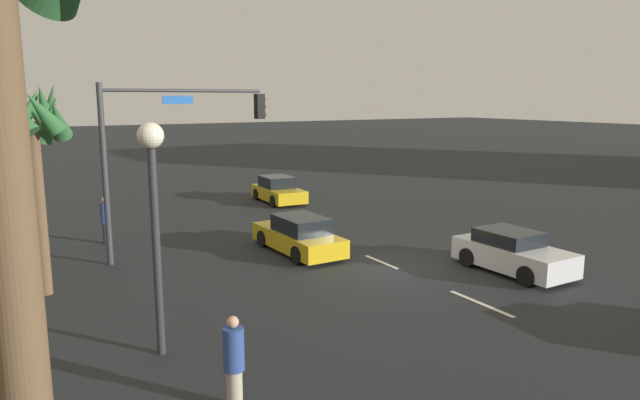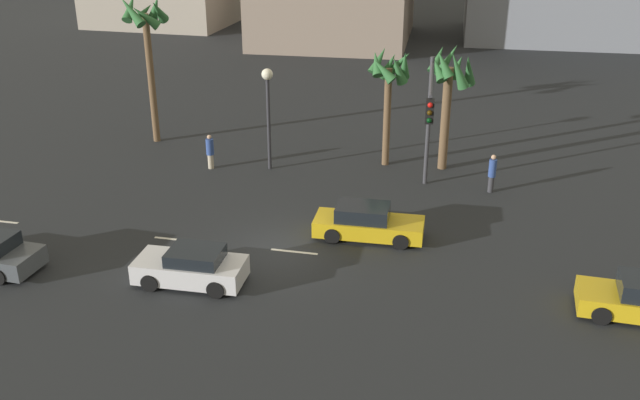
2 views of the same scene
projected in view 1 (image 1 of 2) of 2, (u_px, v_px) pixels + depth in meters
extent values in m
plane|color=#232628|center=(391.00, 266.00, 19.50)|extent=(220.00, 220.00, 0.00)
cube|color=silver|center=(481.00, 303.00, 15.97)|extent=(2.37, 0.14, 0.01)
cube|color=silver|center=(381.00, 262.00, 20.00)|extent=(1.89, 0.14, 0.01)
cube|color=gold|center=(298.00, 239.00, 21.25)|extent=(4.47, 1.78, 0.65)
cube|color=black|center=(301.00, 224.00, 20.92)|extent=(2.16, 1.52, 0.58)
cylinder|color=black|center=(263.00, 239.00, 22.03)|extent=(0.65, 0.24, 0.64)
cylinder|color=black|center=(298.00, 234.00, 22.83)|extent=(0.65, 0.24, 0.64)
cylinder|color=black|center=(297.00, 255.00, 19.72)|extent=(0.65, 0.24, 0.64)
cylinder|color=black|center=(336.00, 249.00, 20.52)|extent=(0.65, 0.24, 0.64)
cube|color=silver|center=(513.00, 256.00, 18.80)|extent=(3.97, 1.81, 0.75)
cube|color=black|center=(509.00, 237.00, 18.89)|extent=(1.92, 1.56, 0.45)
cylinder|color=black|center=(561.00, 268.00, 18.22)|extent=(0.64, 0.23, 0.64)
cylinder|color=black|center=(527.00, 276.00, 17.40)|extent=(0.64, 0.23, 0.64)
cylinder|color=black|center=(501.00, 251.00, 20.28)|extent=(0.64, 0.23, 0.64)
cylinder|color=black|center=(468.00, 257.00, 19.45)|extent=(0.64, 0.23, 0.64)
cube|color=gold|center=(279.00, 193.00, 31.39)|extent=(4.02, 1.89, 0.65)
cube|color=black|center=(277.00, 182.00, 31.49)|extent=(1.96, 1.59, 0.59)
cylinder|color=black|center=(302.00, 199.00, 30.72)|extent=(0.65, 0.25, 0.64)
cylinder|color=black|center=(274.00, 201.00, 29.99)|extent=(0.65, 0.25, 0.64)
cylinder|color=black|center=(283.00, 192.00, 32.86)|extent=(0.65, 0.25, 0.64)
cylinder|color=black|center=(257.00, 194.00, 32.13)|extent=(0.65, 0.25, 0.64)
cylinder|color=#38383D|center=(105.00, 176.00, 19.20)|extent=(0.20, 0.20, 6.16)
cylinder|color=#38383D|center=(185.00, 91.00, 20.28)|extent=(0.48, 5.85, 0.12)
cube|color=black|center=(260.00, 106.00, 21.97)|extent=(0.34, 0.34, 0.95)
sphere|color=red|center=(264.00, 99.00, 22.01)|extent=(0.20, 0.20, 0.20)
sphere|color=#392605|center=(264.00, 106.00, 22.06)|extent=(0.20, 0.20, 0.20)
sphere|color=black|center=(264.00, 114.00, 22.12)|extent=(0.20, 0.20, 0.20)
cube|color=#1959B2|center=(178.00, 100.00, 20.18)|extent=(0.11, 1.10, 0.28)
cylinder|color=#2D2D33|center=(157.00, 254.00, 12.46)|extent=(0.18, 0.18, 4.60)
sphere|color=#F2EACC|center=(151.00, 135.00, 12.00)|extent=(0.56, 0.56, 0.56)
cylinder|color=#333338|center=(106.00, 234.00, 22.52)|extent=(0.37, 0.37, 0.78)
cylinder|color=#2D478C|center=(105.00, 214.00, 22.38)|extent=(0.50, 0.50, 0.85)
sphere|color=tan|center=(104.00, 200.00, 22.28)|extent=(0.23, 0.23, 0.23)
cylinder|color=#B2A58C|center=(235.00, 389.00, 10.56)|extent=(0.41, 0.41, 0.75)
cylinder|color=#2D478C|center=(234.00, 349.00, 10.42)|extent=(0.55, 0.55, 0.82)
sphere|color=tan|center=(233.00, 322.00, 10.33)|extent=(0.22, 0.22, 0.22)
cylinder|color=brown|center=(30.00, 193.00, 18.77)|extent=(0.45, 0.45, 5.19)
cone|color=#2D6633|center=(26.00, 113.00, 19.18)|extent=(0.78, 1.62, 1.87)
cone|color=#2D6633|center=(6.00, 114.00, 18.40)|extent=(1.13, 1.05, 1.33)
cone|color=#2D6633|center=(11.00, 103.00, 17.58)|extent=(1.10, 1.37, 1.43)
cone|color=#2D6633|center=(37.00, 114.00, 18.05)|extent=(1.19, 1.36, 1.28)
cone|color=#2D6633|center=(44.00, 104.00, 18.35)|extent=(1.24, 0.93, 1.40)
cone|color=#2D6633|center=(49.00, 110.00, 19.07)|extent=(1.35, 1.09, 1.91)
cylinder|color=brown|center=(39.00, 210.00, 16.33)|extent=(0.36, 0.36, 5.01)
cone|color=#2D6633|center=(26.00, 114.00, 16.45)|extent=(0.70, 1.27, 1.60)
cone|color=#2D6633|center=(0.00, 118.00, 15.83)|extent=(1.67, 1.23, 1.61)
cone|color=#2D6633|center=(4.00, 123.00, 15.47)|extent=(1.19, 0.72, 1.47)
cone|color=#2D6633|center=(14.00, 111.00, 15.15)|extent=(1.22, 1.36, 1.47)
cone|color=#2D6633|center=(42.00, 112.00, 15.46)|extent=(0.99, 1.33, 1.35)
cone|color=#2D6633|center=(58.00, 119.00, 16.03)|extent=(1.48, 0.92, 1.33)
cone|color=#2D6633|center=(49.00, 119.00, 16.55)|extent=(1.17, 1.19, 1.51)
cylinder|color=brown|center=(24.00, 375.00, 4.47)|extent=(0.38, 0.38, 7.06)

